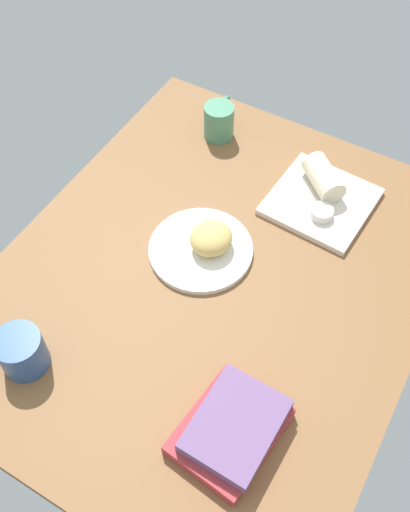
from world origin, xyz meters
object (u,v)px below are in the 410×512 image
breakfast_wrap (324,178)px  book_stack (232,429)px  square_plate (321,201)px  second_mug (219,120)px  coffee_mug (20,350)px  sauce_cup (322,212)px  round_plate (201,250)px  scone_pastry (211,238)px

breakfast_wrap → book_stack: (-64.27, -10.16, -1.78)cm
square_plate → second_mug: second_mug is taller
coffee_mug → sauce_cup: bearing=-29.8°
book_stack → second_mug: (69.67, 41.85, 1.79)cm
sauce_cup → book_stack: (-55.66, -6.55, 0.14)cm
breakfast_wrap → second_mug: (5.41, 31.69, 0.01)cm
breakfast_wrap → book_stack: bearing=50.2°
breakfast_wrap → round_plate: bearing=13.5°
sauce_cup → book_stack: size_ratio=0.24×
square_plate → scone_pastry: bearing=147.8°
round_plate → sauce_cup: sauce_cup is taller
coffee_mug → second_mug: bearing=-0.6°
breakfast_wrap → book_stack: 65.09cm
sauce_cup → breakfast_wrap: bearing=22.7°
square_plate → second_mug: bearing=74.5°
sauce_cup → breakfast_wrap: breakfast_wrap is taller
sauce_cup → second_mug: second_mug is taller
scone_pastry → square_plate: (25.37, -15.96, -3.56)cm
breakfast_wrap → coffee_mug: size_ratio=0.84×
round_plate → scone_pastry: bearing=-48.6°
square_plate → second_mug: 34.77cm
coffee_mug → second_mug: second_mug is taller
book_stack → second_mug: second_mug is taller
second_mug → scone_pastry: bearing=-153.4°
sauce_cup → second_mug: size_ratio=0.42×
sauce_cup → book_stack: 56.04cm
round_plate → sauce_cup: 29.74cm
scone_pastry → sauce_cup: (20.59, -17.96, -1.53)cm
scone_pastry → square_plate: 30.18cm
breakfast_wrap → book_stack: size_ratio=0.54×
breakfast_wrap → sauce_cup: bearing=63.9°
round_plate → breakfast_wrap: bearing=-27.7°
sauce_cup → round_plate: bearing=138.3°
breakfast_wrap → second_mug: second_mug is taller
book_stack → square_plate: bearing=8.1°
scone_pastry → breakfast_wrap: breakfast_wrap is taller
round_plate → breakfast_wrap: (30.75, -16.13, 4.04)cm
scone_pastry → square_plate: scone_pastry is taller
second_mug → sauce_cup: bearing=-111.7°
scone_pastry → coffee_mug: bearing=156.9°
scone_pastry → coffee_mug: coffee_mug is taller
book_stack → sauce_cup: bearing=6.7°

